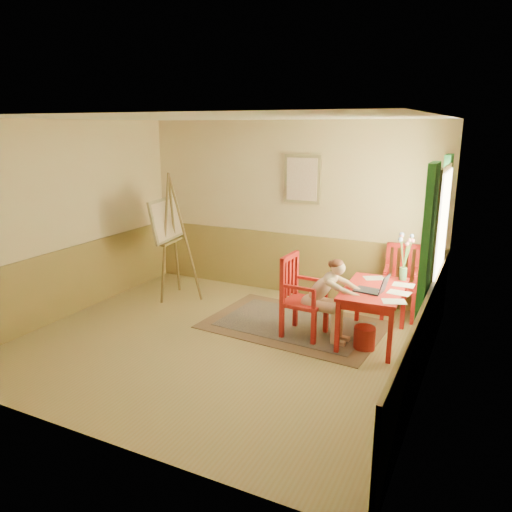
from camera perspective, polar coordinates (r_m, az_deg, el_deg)
The scene contains 14 objects.
room at distance 6.02m, azimuth -4.44°, elevation 2.28°, with size 5.04×4.54×2.84m.
wainscot at distance 6.93m, azimuth -0.97°, elevation -3.69°, with size 5.00×4.50×1.00m.
window at distance 6.33m, azimuth 20.24°, elevation 1.52°, with size 0.12×2.01×2.20m.
wall_portrait at distance 7.80m, azimuth 5.40°, elevation 8.87°, with size 0.60×0.05×0.76m.
rug at distance 6.98m, azimuth 4.45°, elevation -7.93°, with size 2.51×1.77×0.02m.
table at distance 6.44m, azimuth 13.51°, elevation -4.38°, with size 0.76×1.22×0.72m.
chair_left at distance 6.48m, azimuth 5.21°, elevation -4.67°, with size 0.53×0.51×1.09m.
chair_back at distance 7.41m, azimuth 16.42°, elevation -2.85°, with size 0.52×0.54×1.06m.
figure at distance 6.34m, azimuth 8.12°, elevation -4.56°, with size 0.83×0.36×1.11m.
laptop at distance 6.23m, azimuth 13.49°, elevation -3.70°, with size 0.42×0.28×0.24m.
papers at distance 6.42m, azimuth 15.56°, elevation -3.70°, with size 0.74×1.10×0.00m.
vase at distance 6.77m, azimuth 16.83°, elevation -0.29°, with size 0.22×0.32×0.63m.
wastebasket at distance 6.36m, azimuth 12.49°, elevation -9.28°, with size 0.27×0.27×0.29m, color #AA2C24.
easel at distance 7.89m, azimuth -10.14°, elevation 3.60°, with size 0.73×0.90×2.02m.
Camera 1 is at (2.99, -5.06, 2.71)m, focal length 34.43 mm.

